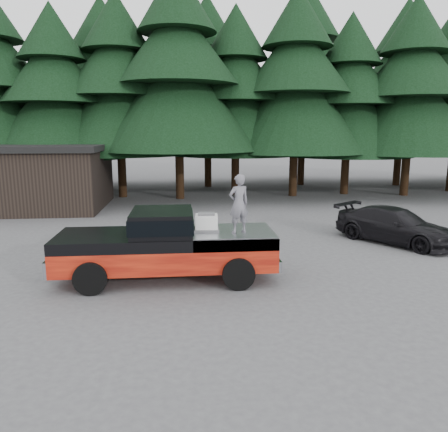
{
  "coord_description": "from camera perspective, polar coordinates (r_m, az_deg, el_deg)",
  "views": [
    {
      "loc": [
        -0.83,
        -11.51,
        4.02
      ],
      "look_at": [
        0.27,
        0.0,
        1.74
      ],
      "focal_mm": 35.0,
      "sensor_mm": 36.0,
      "label": 1
    }
  ],
  "objects": [
    {
      "name": "ground",
      "position": [
        12.22,
        -1.25,
        -8.07
      ],
      "size": [
        120.0,
        120.0,
        0.0
      ],
      "primitive_type": "plane",
      "color": "#474649",
      "rests_on": "ground"
    },
    {
      "name": "pickup_truck",
      "position": [
        12.04,
        -7.49,
        -5.14
      ],
      "size": [
        6.0,
        2.04,
        1.33
      ],
      "primitive_type": null,
      "color": "red",
      "rests_on": "ground"
    },
    {
      "name": "truck_cab",
      "position": [
        11.82,
        -8.09,
        -0.68
      ],
      "size": [
        1.66,
        1.9,
        0.59
      ],
      "primitive_type": "cube",
      "color": "black",
      "rests_on": "pickup_truck"
    },
    {
      "name": "air_compressor",
      "position": [
        11.91,
        -2.3,
        -0.92
      ],
      "size": [
        0.62,
        0.53,
        0.41
      ],
      "primitive_type": "cube",
      "rotation": [
        0.0,
        0.0,
        -0.05
      ],
      "color": "silver",
      "rests_on": "pickup_truck"
    },
    {
      "name": "man_on_bed",
      "position": [
        11.54,
        1.94,
        1.61
      ],
      "size": [
        0.66,
        0.54,
        1.57
      ],
      "primitive_type": "imported",
      "rotation": [
        0.0,
        0.0,
        3.48
      ],
      "color": "slate",
      "rests_on": "pickup_truck"
    },
    {
      "name": "parked_car",
      "position": [
        16.99,
        21.42,
        -1.15
      ],
      "size": [
        3.94,
        4.58,
        1.26
      ],
      "primitive_type": "imported",
      "rotation": [
        0.0,
        0.0,
        0.61
      ],
      "color": "black",
      "rests_on": "ground"
    },
    {
      "name": "utility_building",
      "position": [
        25.01,
        -24.56,
        4.73
      ],
      "size": [
        8.4,
        6.4,
        3.3
      ],
      "color": "black",
      "rests_on": "ground"
    },
    {
      "name": "treeline",
      "position": [
        28.98,
        -3.06,
        18.47
      ],
      "size": [
        60.15,
        16.05,
        17.5
      ],
      "color": "black",
      "rests_on": "ground"
    }
  ]
}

